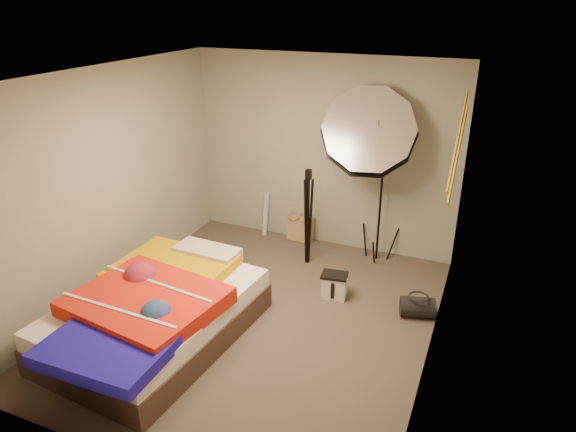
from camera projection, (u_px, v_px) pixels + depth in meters
The scene contains 15 objects.
floor at pixel (257, 318), 5.43m from camera, with size 4.00×4.00×0.00m, color brown.
ceiling at pixel (251, 76), 4.43m from camera, with size 4.00×4.00×0.00m, color silver.
wall_back at pixel (323, 154), 6.62m from camera, with size 3.50×3.50×0.00m, color gray.
wall_front at pixel (114, 322), 3.24m from camera, with size 3.50×3.50×0.00m, color gray.
wall_left at pixel (109, 185), 5.55m from camera, with size 4.00×4.00×0.00m, color gray.
wall_right at pixel (441, 240), 4.31m from camera, with size 4.00×4.00×0.00m, color gray.
tote_bag at pixel (300, 228), 7.05m from camera, with size 0.36×0.11×0.36m, color tan.
wrapping_roll at pixel (266, 214), 7.19m from camera, with size 0.07×0.07×0.62m, color #4A76C2.
camera_case at pixel (334, 286), 5.75m from camera, with size 0.27×0.19×0.27m, color silver.
duffel_bag at pixel (417, 307), 5.42m from camera, with size 0.22×0.22×0.36m, color black.
wall_stripe_upper at pixel (457, 141), 4.54m from camera, with size 0.02×1.10×0.10m, color gold.
wall_stripe_lower at pixel (457, 155), 4.83m from camera, with size 0.02×1.10×0.10m, color gold.
bed at pixel (156, 312), 4.99m from camera, with size 1.61×2.29×0.60m.
photo_umbrella at pixel (369, 133), 5.88m from camera, with size 1.30×0.95×2.34m.
camera_tripod at pixel (308, 211), 6.27m from camera, with size 0.07×0.07×1.24m.
Camera 1 is at (2.06, -4.07, 3.16)m, focal length 32.00 mm.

